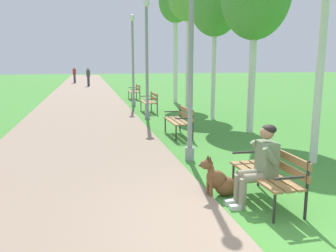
{
  "coord_description": "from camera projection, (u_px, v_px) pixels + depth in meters",
  "views": [
    {
      "loc": [
        -2.23,
        -3.87,
        2.17
      ],
      "look_at": [
        -0.69,
        2.82,
        0.9
      ],
      "focal_mm": 37.24,
      "sensor_mm": 36.0,
      "label": 1
    }
  ],
  "objects": [
    {
      "name": "park_bench_furthest",
      "position": [
        135.0,
        90.0,
        20.31
      ],
      "size": [
        0.55,
        1.5,
        0.85
      ],
      "color": "olive",
      "rests_on": "ground"
    },
    {
      "name": "person_seated_on_near_bench",
      "position": [
        260.0,
        162.0,
        5.26
      ],
      "size": [
        0.74,
        0.49,
        1.25
      ],
      "color": "gray",
      "rests_on": "ground"
    },
    {
      "name": "lamp_post_near",
      "position": [
        191.0,
        57.0,
        7.36
      ],
      "size": [
        0.24,
        0.24,
        4.4
      ],
      "color": "gray",
      "rests_on": "ground"
    },
    {
      "name": "paved_path",
      "position": [
        84.0,
        90.0,
        27.04
      ],
      "size": [
        4.3,
        60.0,
        0.04
      ],
      "primitive_type": "cube",
      "color": "gray",
      "rests_on": "ground"
    },
    {
      "name": "pedestrian_distant",
      "position": [
        88.0,
        77.0,
        30.43
      ],
      "size": [
        0.32,
        0.22,
        1.65
      ],
      "color": "#383842",
      "rests_on": "ground"
    },
    {
      "name": "birch_tree_fourth",
      "position": [
        215.0,
        4.0,
        12.55
      ],
      "size": [
        1.83,
        1.97,
        5.39
      ],
      "color": "silver",
      "rests_on": "ground"
    },
    {
      "name": "dog_brown",
      "position": [
        220.0,
        181.0,
        5.67
      ],
      "size": [
        0.83,
        0.3,
        0.71
      ],
      "color": "brown",
      "rests_on": "ground"
    },
    {
      "name": "park_bench_far",
      "position": [
        150.0,
        100.0,
        15.15
      ],
      "size": [
        0.55,
        1.5,
        0.85
      ],
      "color": "olive",
      "rests_on": "ground"
    },
    {
      "name": "ground_plane",
      "position": [
        266.0,
        229.0,
        4.6
      ],
      "size": [
        120.0,
        120.0,
        0.0
      ],
      "primitive_type": "plane",
      "color": "#478E38"
    },
    {
      "name": "birch_tree_sixth",
      "position": [
        176.0,
        3.0,
        17.67
      ],
      "size": [
        1.75,
        1.76,
        6.3
      ],
      "color": "silver",
      "rests_on": "ground"
    },
    {
      "name": "park_bench_mid",
      "position": [
        180.0,
        119.0,
        10.29
      ],
      "size": [
        0.55,
        1.5,
        0.85
      ],
      "color": "olive",
      "rests_on": "ground"
    },
    {
      "name": "lamp_post_mid",
      "position": [
        147.0,
        58.0,
        12.99
      ],
      "size": [
        0.24,
        0.24,
        4.43
      ],
      "color": "gray",
      "rests_on": "ground"
    },
    {
      "name": "pedestrian_further_distant",
      "position": [
        74.0,
        75.0,
        34.94
      ],
      "size": [
        0.32,
        0.22,
        1.65
      ],
      "color": "#383842",
      "rests_on": "ground"
    },
    {
      "name": "lamp_post_far",
      "position": [
        133.0,
        60.0,
        16.79
      ],
      "size": [
        0.24,
        0.24,
        4.36
      ],
      "color": "gray",
      "rests_on": "ground"
    },
    {
      "name": "park_bench_near",
      "position": [
        270.0,
        170.0,
        5.4
      ],
      "size": [
        0.55,
        1.5,
        0.85
      ],
      "color": "olive",
      "rests_on": "ground"
    }
  ]
}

